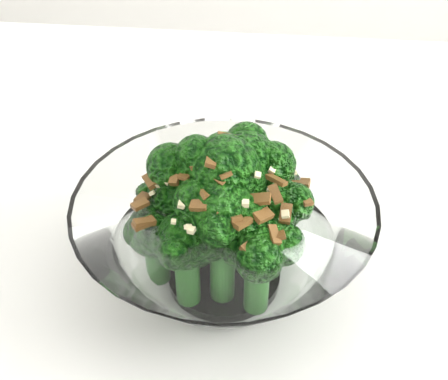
{
  "coord_description": "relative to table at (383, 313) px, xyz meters",
  "views": [
    {
      "loc": [
        -0.18,
        -0.24,
        1.11
      ],
      "look_at": [
        -0.2,
        0.09,
        0.84
      ],
      "focal_mm": 50.0,
      "sensor_mm": 36.0,
      "label": 1
    }
  ],
  "objects": [
    {
      "name": "table",
      "position": [
        0.0,
        0.0,
        0.0
      ],
      "size": [
        1.24,
        0.87,
        0.75
      ],
      "color": "white",
      "rests_on": "ground"
    },
    {
      "name": "broccoli_dish",
      "position": [
        -0.14,
        -0.03,
        0.12
      ],
      "size": [
        0.21,
        0.21,
        0.13
      ],
      "color": "white",
      "rests_on": "table"
    }
  ]
}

